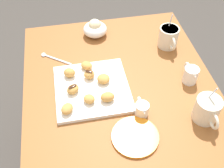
{
  "coord_description": "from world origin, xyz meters",
  "views": [
    {
      "loc": [
        0.74,
        -0.18,
        1.59
      ],
      "look_at": [
        0.0,
        -0.04,
        0.76
      ],
      "focal_mm": 43.81,
      "sensor_mm": 36.0,
      "label": 1
    }
  ],
  "objects_px": {
    "chocolate_sauce_pitcher": "(142,109)",
    "beignet_7": "(89,75)",
    "cream_pitcher_white": "(191,74)",
    "saucer_orange_left": "(135,137)",
    "coffee_mug_cream_right": "(207,109)",
    "beignet_4": "(103,79)",
    "pastry_plate_square": "(92,89)",
    "ice_cream_bowl": "(95,28)",
    "beignet_3": "(73,89)",
    "dining_table": "(120,106)",
    "beignet_0": "(89,99)",
    "beignet_2": "(87,66)",
    "coffee_mug_cream_left": "(169,37)",
    "beignet_6": "(67,109)",
    "beignet_1": "(108,97)",
    "beignet_5": "(69,73)"
  },
  "relations": [
    {
      "from": "coffee_mug_cream_right",
      "to": "saucer_orange_left",
      "type": "relative_size",
      "value": 0.89
    },
    {
      "from": "beignet_4",
      "to": "ice_cream_bowl",
      "type": "bearing_deg",
      "value": 177.31
    },
    {
      "from": "dining_table",
      "to": "chocolate_sauce_pitcher",
      "type": "xyz_separation_m",
      "value": [
        0.16,
        0.05,
        0.17
      ]
    },
    {
      "from": "dining_table",
      "to": "beignet_7",
      "type": "relative_size",
      "value": 21.87
    },
    {
      "from": "coffee_mug_cream_left",
      "to": "beignet_3",
      "type": "height_order",
      "value": "coffee_mug_cream_left"
    },
    {
      "from": "coffee_mug_cream_right",
      "to": "beignet_3",
      "type": "xyz_separation_m",
      "value": [
        -0.21,
        -0.47,
        -0.02
      ]
    },
    {
      "from": "chocolate_sauce_pitcher",
      "to": "beignet_2",
      "type": "bearing_deg",
      "value": -147.35
    },
    {
      "from": "pastry_plate_square",
      "to": "ice_cream_bowl",
      "type": "relative_size",
      "value": 2.55
    },
    {
      "from": "beignet_4",
      "to": "beignet_7",
      "type": "bearing_deg",
      "value": -122.33
    },
    {
      "from": "chocolate_sauce_pitcher",
      "to": "saucer_orange_left",
      "type": "height_order",
      "value": "chocolate_sauce_pitcher"
    },
    {
      "from": "dining_table",
      "to": "ice_cream_bowl",
      "type": "bearing_deg",
      "value": -172.04
    },
    {
      "from": "coffee_mug_cream_right",
      "to": "beignet_6",
      "type": "relative_size",
      "value": 2.86
    },
    {
      "from": "coffee_mug_cream_right",
      "to": "beignet_4",
      "type": "bearing_deg",
      "value": -125.07
    },
    {
      "from": "beignet_1",
      "to": "beignet_3",
      "type": "bearing_deg",
      "value": -117.69
    },
    {
      "from": "saucer_orange_left",
      "to": "beignet_3",
      "type": "distance_m",
      "value": 0.31
    },
    {
      "from": "coffee_mug_cream_left",
      "to": "beignet_6",
      "type": "xyz_separation_m",
      "value": [
        0.32,
        -0.5,
        -0.02
      ]
    },
    {
      "from": "dining_table",
      "to": "pastry_plate_square",
      "type": "relative_size",
      "value": 3.22
    },
    {
      "from": "ice_cream_bowl",
      "to": "beignet_1",
      "type": "xyz_separation_m",
      "value": [
        0.44,
        -0.02,
        -0.0
      ]
    },
    {
      "from": "ice_cream_bowl",
      "to": "beignet_0",
      "type": "relative_size",
      "value": 2.57
    },
    {
      "from": "dining_table",
      "to": "beignet_6",
      "type": "bearing_deg",
      "value": -65.54
    },
    {
      "from": "cream_pitcher_white",
      "to": "beignet_4",
      "type": "bearing_deg",
      "value": -97.78
    },
    {
      "from": "cream_pitcher_white",
      "to": "saucer_orange_left",
      "type": "relative_size",
      "value": 0.61
    },
    {
      "from": "cream_pitcher_white",
      "to": "beignet_4",
      "type": "distance_m",
      "value": 0.36
    },
    {
      "from": "cream_pitcher_white",
      "to": "beignet_0",
      "type": "bearing_deg",
      "value": -83.99
    },
    {
      "from": "coffee_mug_cream_left",
      "to": "saucer_orange_left",
      "type": "xyz_separation_m",
      "value": [
        0.47,
        -0.28,
        -0.05
      ]
    },
    {
      "from": "beignet_0",
      "to": "beignet_2",
      "type": "bearing_deg",
      "value": 175.79
    },
    {
      "from": "dining_table",
      "to": "beignet_3",
      "type": "xyz_separation_m",
      "value": [
        0.01,
        -0.2,
        0.17
      ]
    },
    {
      "from": "beignet_6",
      "to": "beignet_7",
      "type": "xyz_separation_m",
      "value": [
        -0.16,
        0.11,
        0.0
      ]
    },
    {
      "from": "chocolate_sauce_pitcher",
      "to": "beignet_3",
      "type": "relative_size",
      "value": 1.76
    },
    {
      "from": "beignet_3",
      "to": "beignet_4",
      "type": "xyz_separation_m",
      "value": [
        -0.03,
        0.13,
        0.0
      ]
    },
    {
      "from": "chocolate_sauce_pitcher",
      "to": "beignet_1",
      "type": "distance_m",
      "value": 0.14
    },
    {
      "from": "chocolate_sauce_pitcher",
      "to": "beignet_6",
      "type": "height_order",
      "value": "chocolate_sauce_pitcher"
    },
    {
      "from": "coffee_mug_cream_right",
      "to": "beignet_6",
      "type": "bearing_deg",
      "value": -102.89
    },
    {
      "from": "dining_table",
      "to": "beignet_2",
      "type": "xyz_separation_m",
      "value": [
        -0.12,
        -0.12,
        0.17
      ]
    },
    {
      "from": "chocolate_sauce_pitcher",
      "to": "beignet_7",
      "type": "distance_m",
      "value": 0.27
    },
    {
      "from": "beignet_0",
      "to": "beignet_5",
      "type": "height_order",
      "value": "beignet_5"
    },
    {
      "from": "cream_pitcher_white",
      "to": "coffee_mug_cream_right",
      "type": "bearing_deg",
      "value": -4.81
    },
    {
      "from": "pastry_plate_square",
      "to": "chocolate_sauce_pitcher",
      "type": "bearing_deg",
      "value": 47.86
    },
    {
      "from": "coffee_mug_cream_left",
      "to": "beignet_5",
      "type": "distance_m",
      "value": 0.5
    },
    {
      "from": "beignet_7",
      "to": "dining_table",
      "type": "bearing_deg",
      "value": 64.86
    },
    {
      "from": "beignet_0",
      "to": "beignet_6",
      "type": "height_order",
      "value": "same"
    },
    {
      "from": "beignet_2",
      "to": "beignet_6",
      "type": "bearing_deg",
      "value": -24.93
    },
    {
      "from": "pastry_plate_square",
      "to": "beignet_6",
      "type": "distance_m",
      "value": 0.15
    },
    {
      "from": "chocolate_sauce_pitcher",
      "to": "ice_cream_bowl",
      "type": "bearing_deg",
      "value": -169.12
    },
    {
      "from": "pastry_plate_square",
      "to": "cream_pitcher_white",
      "type": "distance_m",
      "value": 0.41
    },
    {
      "from": "beignet_0",
      "to": "beignet_4",
      "type": "xyz_separation_m",
      "value": [
        -0.09,
        0.07,
        0.0
      ]
    },
    {
      "from": "dining_table",
      "to": "beignet_6",
      "type": "distance_m",
      "value": 0.3
    },
    {
      "from": "coffee_mug_cream_right",
      "to": "ice_cream_bowl",
      "type": "relative_size",
      "value": 1.29
    },
    {
      "from": "beignet_4",
      "to": "beignet_1",
      "type": "bearing_deg",
      "value": -0.66
    },
    {
      "from": "chocolate_sauce_pitcher",
      "to": "beignet_6",
      "type": "distance_m",
      "value": 0.28
    }
  ]
}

